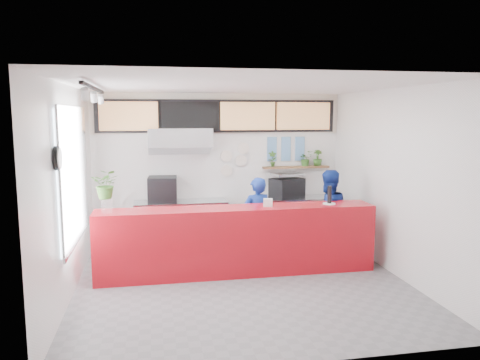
# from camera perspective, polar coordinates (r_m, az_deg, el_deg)

# --- Properties ---
(floor) EXTENTS (5.00, 5.00, 0.00)m
(floor) POSITION_cam_1_polar(r_m,az_deg,el_deg) (7.44, 0.24, -12.28)
(floor) COLOR slate
(floor) RESTS_ON ground
(ceiling) EXTENTS (5.00, 5.00, 0.00)m
(ceiling) POSITION_cam_1_polar(r_m,az_deg,el_deg) (7.00, 0.25, 11.44)
(ceiling) COLOR silver
(wall_back) EXTENTS (5.00, 0.00, 5.00)m
(wall_back) POSITION_cam_1_polar(r_m,az_deg,el_deg) (9.51, -2.58, 1.45)
(wall_back) COLOR white
(wall_back) RESTS_ON ground
(wall_left) EXTENTS (0.00, 5.00, 5.00)m
(wall_left) POSITION_cam_1_polar(r_m,az_deg,el_deg) (7.04, -20.16, -1.30)
(wall_left) COLOR white
(wall_left) RESTS_ON ground
(wall_right) EXTENTS (0.00, 5.00, 5.00)m
(wall_right) POSITION_cam_1_polar(r_m,az_deg,el_deg) (7.92, 18.31, -0.25)
(wall_right) COLOR white
(wall_right) RESTS_ON ground
(service_counter) EXTENTS (4.50, 0.60, 1.10)m
(service_counter) POSITION_cam_1_polar(r_m,az_deg,el_deg) (7.65, -0.33, -7.39)
(service_counter) COLOR #A30B15
(service_counter) RESTS_ON ground
(cream_band) EXTENTS (5.00, 0.02, 0.80)m
(cream_band) POSITION_cam_1_polar(r_m,az_deg,el_deg) (9.44, -2.61, 8.09)
(cream_band) COLOR beige
(cream_band) RESTS_ON wall_back
(prep_bench) EXTENTS (1.80, 0.60, 0.90)m
(prep_bench) POSITION_cam_1_polar(r_m,az_deg,el_deg) (9.32, -7.18, -5.29)
(prep_bench) COLOR #B2B5BA
(prep_bench) RESTS_ON ground
(panini_oven) EXTENTS (0.58, 0.58, 0.49)m
(panini_oven) POSITION_cam_1_polar(r_m,az_deg,el_deg) (9.17, -9.42, -1.13)
(panini_oven) COLOR black
(panini_oven) RESTS_ON prep_bench
(extraction_hood) EXTENTS (1.20, 0.70, 0.35)m
(extraction_hood) POSITION_cam_1_polar(r_m,az_deg,el_deg) (9.04, -7.35, 5.19)
(extraction_hood) COLOR #B2B5BA
(extraction_hood) RESTS_ON ceiling
(hood_lip) EXTENTS (1.20, 0.69, 0.31)m
(hood_lip) POSITION_cam_1_polar(r_m,az_deg,el_deg) (9.05, -7.32, 3.92)
(hood_lip) COLOR #B2B5BA
(hood_lip) RESTS_ON ceiling
(right_bench) EXTENTS (1.80, 0.60, 0.90)m
(right_bench) POSITION_cam_1_polar(r_m,az_deg,el_deg) (9.72, 6.53, -4.73)
(right_bench) COLOR #B2B5BA
(right_bench) RESTS_ON ground
(espresso_machine) EXTENTS (0.75, 0.66, 0.40)m
(espresso_machine) POSITION_cam_1_polar(r_m,az_deg,el_deg) (9.56, 5.74, -0.98)
(espresso_machine) COLOR black
(espresso_machine) RESTS_ON right_bench
(espresso_tray) EXTENTS (0.66, 0.52, 0.05)m
(espresso_tray) POSITION_cam_1_polar(r_m,az_deg,el_deg) (9.52, 5.76, 0.68)
(espresso_tray) COLOR #A5A9AC
(espresso_tray) RESTS_ON espresso_machine
(herb_shelf) EXTENTS (1.40, 0.18, 0.04)m
(herb_shelf) POSITION_cam_1_polar(r_m,az_deg,el_deg) (9.77, 6.84, 1.57)
(herb_shelf) COLOR brown
(herb_shelf) RESTS_ON wall_back
(menu_board_far_left) EXTENTS (1.10, 0.10, 0.55)m
(menu_board_far_left) POSITION_cam_1_polar(r_m,az_deg,el_deg) (9.25, -13.41, 7.58)
(menu_board_far_left) COLOR tan
(menu_board_far_left) RESTS_ON wall_back
(menu_board_mid_left) EXTENTS (1.10, 0.10, 0.55)m
(menu_board_mid_left) POSITION_cam_1_polar(r_m,az_deg,el_deg) (9.27, -6.16, 7.75)
(menu_board_mid_left) COLOR black
(menu_board_mid_left) RESTS_ON wall_back
(menu_board_mid_right) EXTENTS (1.10, 0.10, 0.55)m
(menu_board_mid_right) POSITION_cam_1_polar(r_m,az_deg,el_deg) (9.43, 0.94, 7.80)
(menu_board_mid_right) COLOR tan
(menu_board_mid_right) RESTS_ON wall_back
(menu_board_far_right) EXTENTS (1.10, 0.10, 0.55)m
(menu_board_far_right) POSITION_cam_1_polar(r_m,az_deg,el_deg) (9.73, 7.72, 7.73)
(menu_board_far_right) COLOR tan
(menu_board_far_right) RESTS_ON wall_back
(soffit) EXTENTS (4.80, 0.04, 0.65)m
(soffit) POSITION_cam_1_polar(r_m,az_deg,el_deg) (9.41, -2.59, 7.79)
(soffit) COLOR black
(soffit) RESTS_ON wall_back
(window_pane) EXTENTS (0.04, 2.20, 1.90)m
(window_pane) POSITION_cam_1_polar(r_m,az_deg,el_deg) (7.31, -19.62, 0.62)
(window_pane) COLOR silver
(window_pane) RESTS_ON wall_left
(window_frame) EXTENTS (0.03, 2.30, 2.00)m
(window_frame) POSITION_cam_1_polar(r_m,az_deg,el_deg) (7.30, -19.46, 0.62)
(window_frame) COLOR #B2B5BA
(window_frame) RESTS_ON wall_left
(wall_clock_rim) EXTENTS (0.05, 0.30, 0.30)m
(wall_clock_rim) POSITION_cam_1_polar(r_m,az_deg,el_deg) (6.09, -21.42, 2.48)
(wall_clock_rim) COLOR black
(wall_clock_rim) RESTS_ON wall_left
(wall_clock_face) EXTENTS (0.02, 0.26, 0.26)m
(wall_clock_face) POSITION_cam_1_polar(r_m,az_deg,el_deg) (6.09, -21.14, 2.49)
(wall_clock_face) COLOR white
(wall_clock_face) RESTS_ON wall_left
(track_rail) EXTENTS (0.05, 2.40, 0.04)m
(track_rail) POSITION_cam_1_polar(r_m,az_deg,el_deg) (6.92, -17.41, 10.63)
(track_rail) COLOR black
(track_rail) RESTS_ON ceiling
(dec_plate_a) EXTENTS (0.24, 0.03, 0.24)m
(dec_plate_a) POSITION_cam_1_polar(r_m,az_deg,el_deg) (9.48, -1.67, 2.95)
(dec_plate_a) COLOR silver
(dec_plate_a) RESTS_ON wall_back
(dec_plate_b) EXTENTS (0.24, 0.03, 0.24)m
(dec_plate_b) POSITION_cam_1_polar(r_m,az_deg,el_deg) (9.54, 0.12, 2.38)
(dec_plate_b) COLOR silver
(dec_plate_b) RESTS_ON wall_back
(dec_plate_c) EXTENTS (0.24, 0.03, 0.24)m
(dec_plate_c) POSITION_cam_1_polar(r_m,az_deg,el_deg) (9.51, -1.66, 1.15)
(dec_plate_c) COLOR silver
(dec_plate_c) RESTS_ON wall_back
(dec_plate_d) EXTENTS (0.24, 0.03, 0.24)m
(dec_plate_d) POSITION_cam_1_polar(r_m,az_deg,el_deg) (9.53, 0.41, 3.89)
(dec_plate_d) COLOR silver
(dec_plate_d) RESTS_ON wall_back
(photo_frame_a) EXTENTS (0.20, 0.02, 0.25)m
(photo_frame_a) POSITION_cam_1_polar(r_m,az_deg,el_deg) (9.66, 3.91, 4.52)
(photo_frame_a) COLOR #598CBF
(photo_frame_a) RESTS_ON wall_back
(photo_frame_b) EXTENTS (0.20, 0.02, 0.25)m
(photo_frame_b) POSITION_cam_1_polar(r_m,az_deg,el_deg) (9.74, 5.62, 4.53)
(photo_frame_b) COLOR #598CBF
(photo_frame_b) RESTS_ON wall_back
(photo_frame_c) EXTENTS (0.20, 0.02, 0.25)m
(photo_frame_c) POSITION_cam_1_polar(r_m,az_deg,el_deg) (9.83, 7.31, 4.53)
(photo_frame_c) COLOR #598CBF
(photo_frame_c) RESTS_ON wall_back
(photo_frame_d) EXTENTS (0.20, 0.02, 0.25)m
(photo_frame_d) POSITION_cam_1_polar(r_m,az_deg,el_deg) (9.68, 3.89, 3.04)
(photo_frame_d) COLOR #598CBF
(photo_frame_d) RESTS_ON wall_back
(photo_frame_e) EXTENTS (0.20, 0.02, 0.25)m
(photo_frame_e) POSITION_cam_1_polar(r_m,az_deg,el_deg) (9.76, 5.60, 3.06)
(photo_frame_e) COLOR #598CBF
(photo_frame_e) RESTS_ON wall_back
(photo_frame_f) EXTENTS (0.20, 0.02, 0.25)m
(photo_frame_f) POSITION_cam_1_polar(r_m,az_deg,el_deg) (9.85, 7.28, 3.08)
(photo_frame_f) COLOR #598CBF
(photo_frame_f) RESTS_ON wall_back
(staff_center) EXTENTS (0.61, 0.46, 1.50)m
(staff_center) POSITION_cam_1_polar(r_m,az_deg,el_deg) (8.26, 2.06, -4.83)
(staff_center) COLOR navy
(staff_center) RESTS_ON ground
(staff_right) EXTENTS (0.88, 0.74, 1.61)m
(staff_right) POSITION_cam_1_polar(r_m,az_deg,el_deg) (8.53, 10.62, -4.16)
(staff_right) COLOR navy
(staff_right) RESTS_ON ground
(herb_a) EXTENTS (0.18, 0.13, 0.32)m
(herb_a) POSITION_cam_1_polar(r_m,az_deg,el_deg) (9.61, 3.99, 2.60)
(herb_a) COLOR #335E21
(herb_a) RESTS_ON herb_shelf
(herb_c) EXTENTS (0.35, 0.33, 0.32)m
(herb_c) POSITION_cam_1_polar(r_m,az_deg,el_deg) (9.81, 7.99, 2.63)
(herb_c) COLOR #335E21
(herb_c) RESTS_ON herb_shelf
(herb_d) EXTENTS (0.23, 0.21, 0.33)m
(herb_d) POSITION_cam_1_polar(r_m,az_deg,el_deg) (9.90, 9.44, 2.69)
(herb_d) COLOR #335E21
(herb_d) RESTS_ON herb_shelf
(glass_vase) EXTENTS (0.22, 0.22, 0.21)m
(glass_vase) POSITION_cam_1_polar(r_m,az_deg,el_deg) (7.35, -15.90, -3.10)
(glass_vase) COLOR silver
(glass_vase) RESTS_ON service_counter
(basil_vase) EXTENTS (0.46, 0.41, 0.45)m
(basil_vase) POSITION_cam_1_polar(r_m,az_deg,el_deg) (7.30, -16.00, -0.48)
(basil_vase) COLOR #335E21
(basil_vase) RESTS_ON glass_vase
(napkin_holder) EXTENTS (0.16, 0.12, 0.13)m
(napkin_holder) POSITION_cam_1_polar(r_m,az_deg,el_deg) (7.60, 3.42, -2.76)
(napkin_holder) COLOR silver
(napkin_holder) RESTS_ON service_counter
(white_plate) EXTENTS (0.26, 0.26, 0.02)m
(white_plate) POSITION_cam_1_polar(r_m,az_deg,el_deg) (7.94, 10.82, -2.84)
(white_plate) COLOR silver
(white_plate) RESTS_ON service_counter
(pepper_mill) EXTENTS (0.09, 0.09, 0.29)m
(pepper_mill) POSITION_cam_1_polar(r_m,az_deg,el_deg) (7.91, 10.85, -1.76)
(pepper_mill) COLOR black
(pepper_mill) RESTS_ON white_plate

